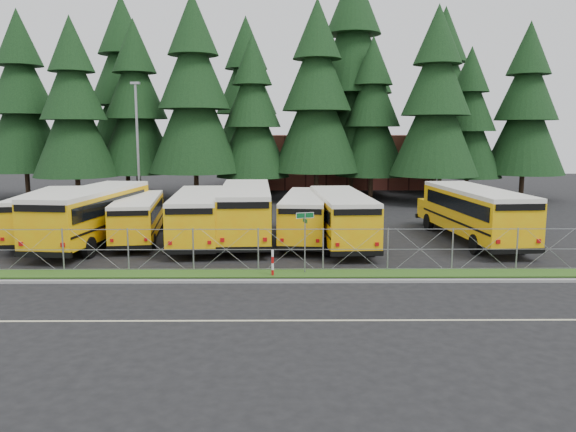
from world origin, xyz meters
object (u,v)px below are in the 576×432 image
Objects in this scene: bus_5 at (306,218)px; striped_bollard at (273,263)px; bus_6 at (340,219)px; bus_1 at (96,216)px; bus_0 at (50,216)px; light_standard at (138,143)px; bus_2 at (139,219)px; bus_3 at (198,218)px; bus_east at (472,215)px; street_sign at (305,230)px; bus_4 at (246,213)px.

striped_bollard is at bearing -96.31° from bus_5.
bus_5 is 2.16m from bus_6.
bus_1 is 12.12m from bus_5.
bus_0 is 3.53m from bus_1.
light_standard is (2.69, 10.49, 4.09)m from bus_0.
bus_2 is 11.85m from bus_6.
bus_1 is 5.81m from bus_3.
bus_3 is 1.05× the size of bus_5.
bus_1 is at bearing 179.54° from bus_3.
bus_east reaches higher than street_sign.
bus_1 is 21.81m from bus_east.
bus_1 is 10.24× the size of striped_bollard.
bus_0 is at bearing 162.65° from bus_1.
bus_1 is 1.24× the size of bus_2.
bus_east is 4.29× the size of street_sign.
light_standard is (-14.51, 12.06, 4.03)m from bus_6.
bus_0 is 25.02m from bus_east.
bus_6 reaches higher than bus_5.
bus_2 is 0.88× the size of bus_6.
bus_east is at bearing -4.99° from bus_4.
bus_1 is 12.58m from light_standard.
bus_3 is 8.21m from bus_6.
bus_3 reaches higher than street_sign.
bus_4 is at bearing -177.51° from bus_5.
light_standard is at bearing 119.08° from striped_bollard.
bus_east reaches higher than bus_6.
light_standard is (-10.77, 19.37, 4.90)m from striped_bollard.
striped_bollard is (-11.54, -8.00, -0.98)m from bus_east.
street_sign is 0.28× the size of light_standard.
bus_5 is at bearing 77.65° from striped_bollard.
bus_3 is at bearing -166.91° from bus_4.
street_sign is (5.92, -7.29, 0.58)m from bus_3.
bus_east is (7.80, 0.68, 0.11)m from bus_6.
bus_2 is 0.81× the size of bus_4.
street_sign is at bearing -54.86° from bus_3.
bus_2 is 0.94× the size of bus_5.
street_sign is 2.34× the size of striped_bollard.
bus_4 is at bearing 101.55° from striped_bollard.
bus_0 is at bearing 175.67° from bus_4.
street_sign is 2.10m from striped_bollard.
bus_4 is 5.62m from bus_6.
light_standard is at bearing 114.62° from bus_3.
street_sign is at bearing -86.64° from bus_5.
bus_6 is 0.93× the size of bus_east.
bus_3 is at bearing -61.44° from light_standard.
striped_bollard is at bearing -161.41° from street_sign.
bus_4 is at bearing -50.18° from light_standard.
light_standard is (-12.60, 11.05, 4.12)m from bus_5.
bus_6 reaches higher than street_sign.
bus_east is at bearing -9.04° from bus_2.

